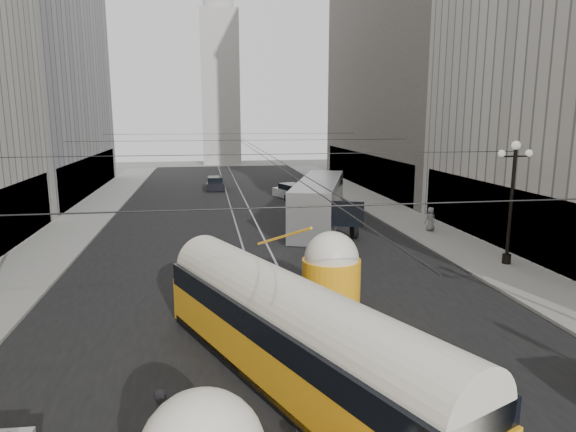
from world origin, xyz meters
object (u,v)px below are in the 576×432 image
object	(u,v)px
city_bus	(319,201)
pedestrian_sidewalk_right	(430,219)
streetcar	(293,334)
pedestrian_crossing_a	(164,426)

from	to	relation	value
city_bus	pedestrian_sidewalk_right	world-z (taller)	city_bus
streetcar	city_bus	world-z (taller)	city_bus
streetcar	pedestrian_crossing_a	size ratio (longest dim) A/B	7.78
pedestrian_sidewalk_right	city_bus	bearing A→B (deg)	-36.17
city_bus	pedestrian_sidewalk_right	xyz separation A→B (m)	(6.86, -3.58, -0.85)
city_bus	pedestrian_crossing_a	distance (m)	26.19
pedestrian_crossing_a	streetcar	bearing A→B (deg)	-30.43
streetcar	pedestrian_sidewalk_right	bearing A→B (deg)	55.44
streetcar	city_bus	distance (m)	22.42
city_bus	pedestrian_crossing_a	xyz separation A→B (m)	(-9.07, -24.55, -0.91)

